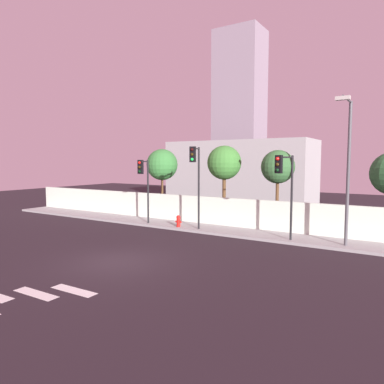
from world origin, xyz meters
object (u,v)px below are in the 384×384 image
traffic_light_left (285,179)px  roadside_tree_midright (278,167)px  traffic_light_right (196,170)px  fire_hydrant (178,221)px  roadside_tree_leftmost (162,165)px  roadside_tree_midleft (224,163)px  street_lamp_curbside (348,161)px  traffic_light_center (144,177)px

traffic_light_left → roadside_tree_midright: size_ratio=0.89×
traffic_light_right → fire_hydrant: traffic_light_right is taller
roadside_tree_leftmost → roadside_tree_midleft: roadside_tree_midleft is taller
traffic_light_right → roadside_tree_midright: bearing=43.4°
traffic_light_left → roadside_tree_midleft: (-5.33, 3.73, 0.74)m
traffic_light_right → street_lamp_curbside: 8.26m
roadside_tree_midleft → traffic_light_right: bearing=-91.1°
traffic_light_center → roadside_tree_midright: (7.79, 3.51, 0.67)m
traffic_light_center → traffic_light_right: size_ratio=0.85×
traffic_light_left → traffic_light_right: size_ratio=0.89×
fire_hydrant → roadside_tree_midright: size_ratio=0.15×
traffic_light_right → traffic_light_left: bearing=-1.7°
traffic_light_left → roadside_tree_midleft: roadside_tree_midleft is taller
street_lamp_curbside → fire_hydrant: (-9.81, 0.02, -3.76)m
roadside_tree_midleft → roadside_tree_midright: bearing=0.0°
street_lamp_curbside → traffic_light_right: bearing=-176.8°
traffic_light_right → roadside_tree_midright: traffic_light_right is taller
roadside_tree_leftmost → roadside_tree_midright: bearing=0.0°
traffic_light_right → roadside_tree_leftmost: bearing=145.3°
traffic_light_right → roadside_tree_midleft: (0.07, 3.57, 0.39)m
fire_hydrant → roadside_tree_midright: bearing=30.0°
traffic_light_center → traffic_light_right: bearing=-0.9°
traffic_light_center → roadside_tree_midleft: 5.46m
roadside_tree_midleft → roadside_tree_midright: 3.71m
roadside_tree_leftmost → roadside_tree_midright: size_ratio=1.04×
fire_hydrant → traffic_light_left: bearing=-5.3°
roadside_tree_leftmost → roadside_tree_midright: (8.93, 0.00, -0.10)m
fire_hydrant → roadside_tree_midright: 7.03m
traffic_light_left → street_lamp_curbside: bearing=12.4°
street_lamp_curbside → traffic_light_left: bearing=-167.6°
fire_hydrant → roadside_tree_midleft: 5.03m
fire_hydrant → roadside_tree_midleft: roadside_tree_midleft is taller
traffic_light_right → roadside_tree_leftmost: 6.28m
traffic_light_center → roadside_tree_leftmost: bearing=108.0°
street_lamp_curbside → fire_hydrant: bearing=179.9°
traffic_light_center → fire_hydrant: traffic_light_center is taller
traffic_light_right → street_lamp_curbside: size_ratio=0.71×
street_lamp_curbside → roadside_tree_midleft: bearing=159.2°
traffic_light_left → roadside_tree_midright: 4.10m
roadside_tree_leftmost → roadside_tree_midright: 8.93m
traffic_light_right → roadside_tree_leftmost: size_ratio=0.96×
traffic_light_right → roadside_tree_midleft: size_ratio=0.93×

